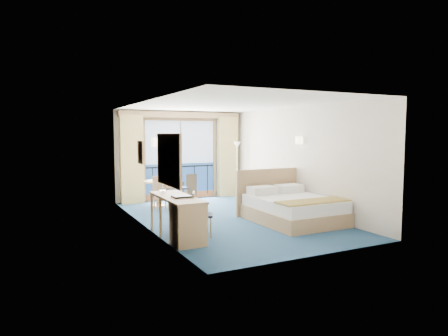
# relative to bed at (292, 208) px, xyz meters

# --- Properties ---
(floor) EXTENTS (6.50, 6.50, 0.00)m
(floor) POSITION_rel_bed_xyz_m (-1.15, 0.95, -0.32)
(floor) COLOR navy
(floor) RESTS_ON ground
(room_walls) EXTENTS (4.04, 6.54, 2.72)m
(room_walls) POSITION_rel_bed_xyz_m (-1.15, 0.95, 1.46)
(room_walls) COLOR beige
(room_walls) RESTS_ON ground
(balcony_door) EXTENTS (2.36, 0.03, 2.52)m
(balcony_door) POSITION_rel_bed_xyz_m (-1.16, 4.17, 0.82)
(balcony_door) COLOR navy
(balcony_door) RESTS_ON room_walls
(curtain_left) EXTENTS (0.65, 0.22, 2.55)m
(curtain_left) POSITION_rel_bed_xyz_m (-2.70, 4.02, 0.96)
(curtain_left) COLOR tan
(curtain_left) RESTS_ON room_walls
(curtain_right) EXTENTS (0.65, 0.22, 2.55)m
(curtain_right) POSITION_rel_bed_xyz_m (0.40, 4.02, 0.96)
(curtain_right) COLOR tan
(curtain_right) RESTS_ON room_walls
(pelmet) EXTENTS (3.80, 0.25, 0.18)m
(pelmet) POSITION_rel_bed_xyz_m (-1.15, 4.05, 2.26)
(pelmet) COLOR tan
(pelmet) RESTS_ON room_walls
(mirror) EXTENTS (0.05, 1.25, 0.95)m
(mirror) POSITION_rel_bed_xyz_m (-3.12, -0.55, 1.23)
(mirror) COLOR tan
(mirror) RESTS_ON room_walls
(wall_print) EXTENTS (0.04, 0.42, 0.52)m
(wall_print) POSITION_rel_bed_xyz_m (-3.12, 1.40, 1.28)
(wall_print) COLOR tan
(wall_print) RESTS_ON room_walls
(sconce_left) EXTENTS (0.18, 0.18, 0.18)m
(sconce_left) POSITION_rel_bed_xyz_m (-3.09, 0.35, 1.53)
(sconce_left) COLOR #FFEAB2
(sconce_left) RESTS_ON room_walls
(sconce_right) EXTENTS (0.18, 0.18, 0.18)m
(sconce_right) POSITION_rel_bed_xyz_m (0.79, 0.80, 1.53)
(sconce_right) COLOR #FFEAB2
(sconce_right) RESTS_ON room_walls
(bed) EXTENTS (1.81, 2.15, 1.14)m
(bed) POSITION_rel_bed_xyz_m (0.00, 0.00, 0.00)
(bed) COLOR tan
(bed) RESTS_ON ground
(nightstand) EXTENTS (0.39, 0.37, 0.51)m
(nightstand) POSITION_rel_bed_xyz_m (0.63, 1.55, -0.06)
(nightstand) COLOR tan
(nightstand) RESTS_ON ground
(phone) EXTENTS (0.19, 0.15, 0.07)m
(phone) POSITION_rel_bed_xyz_m (0.65, 1.50, 0.23)
(phone) COLOR white
(phone) RESTS_ON nightstand
(armchair) EXTENTS (0.98, 0.98, 0.64)m
(armchair) POSITION_rel_bed_xyz_m (0.31, 2.38, -0.00)
(armchair) COLOR #474B56
(armchair) RESTS_ON ground
(floor_lamp) EXTENTS (0.24, 0.24, 1.76)m
(floor_lamp) POSITION_rel_bed_xyz_m (0.51, 3.59, 1.02)
(floor_lamp) COLOR silver
(floor_lamp) RESTS_ON ground
(desk) EXTENTS (0.59, 1.73, 0.81)m
(desk) POSITION_rel_bed_xyz_m (-2.85, -0.63, 0.13)
(desk) COLOR tan
(desk) RESTS_ON ground
(desk_chair) EXTENTS (0.51, 0.50, 0.88)m
(desk_chair) POSITION_rel_bed_xyz_m (-2.43, -0.28, 0.18)
(desk_chair) COLOR #1D2544
(desk_chair) RESTS_ON ground
(folder) EXTENTS (0.35, 0.27, 0.03)m
(folder) POSITION_rel_bed_xyz_m (-2.80, -0.33, 0.51)
(folder) COLOR black
(folder) RESTS_ON desk
(desk_lamp) EXTENTS (0.13, 0.13, 0.48)m
(desk_lamp) POSITION_rel_bed_xyz_m (-2.94, 0.44, 0.85)
(desk_lamp) COLOR silver
(desk_lamp) RESTS_ON desk
(round_table) EXTENTS (0.80, 0.80, 0.72)m
(round_table) POSITION_rel_bed_xyz_m (-2.17, 3.23, 0.22)
(round_table) COLOR tan
(round_table) RESTS_ON ground
(table_chair_a) EXTENTS (0.53, 0.52, 1.04)m
(table_chair_a) POSITION_rel_bed_xyz_m (-1.74, 3.04, 0.27)
(table_chair_a) COLOR #1D2544
(table_chair_a) RESTS_ON ground
(table_chair_b) EXTENTS (0.41, 0.42, 0.88)m
(table_chair_b) POSITION_rel_bed_xyz_m (-2.26, 2.72, 0.18)
(table_chair_b) COLOR #1D2544
(table_chair_b) RESTS_ON ground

